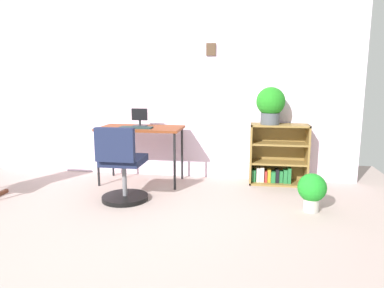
{
  "coord_description": "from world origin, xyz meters",
  "views": [
    {
      "loc": [
        1.16,
        -2.66,
        1.34
      ],
      "look_at": [
        0.52,
        1.35,
        0.6
      ],
      "focal_mm": 32.97,
      "sensor_mm": 36.0,
      "label": 1
    }
  ],
  "objects_px": {
    "monitor": "(140,119)",
    "potted_plant_floor": "(312,190)",
    "office_chair": "(122,170)",
    "potted_plant_on_shelf": "(271,104)",
    "desk": "(141,132)",
    "keyboard": "(136,127)",
    "bookshelf_low": "(277,157)"
  },
  "relations": [
    {
      "from": "potted_plant_floor",
      "to": "office_chair",
      "type": "bearing_deg",
      "value": -178.97
    },
    {
      "from": "office_chair",
      "to": "potted_plant_on_shelf",
      "type": "bearing_deg",
      "value": 30.7
    },
    {
      "from": "office_chair",
      "to": "potted_plant_on_shelf",
      "type": "xyz_separation_m",
      "value": [
        1.63,
        0.97,
        0.67
      ]
    },
    {
      "from": "monitor",
      "to": "keyboard",
      "type": "relative_size",
      "value": 0.57
    },
    {
      "from": "office_chair",
      "to": "potted_plant_on_shelf",
      "type": "height_order",
      "value": "potted_plant_on_shelf"
    },
    {
      "from": "bookshelf_low",
      "to": "potted_plant_on_shelf",
      "type": "xyz_separation_m",
      "value": [
        -0.11,
        -0.05,
        0.69
      ]
    },
    {
      "from": "desk",
      "to": "office_chair",
      "type": "distance_m",
      "value": 0.84
    },
    {
      "from": "desk",
      "to": "bookshelf_low",
      "type": "xyz_separation_m",
      "value": [
        1.76,
        0.25,
        -0.33
      ]
    },
    {
      "from": "office_chair",
      "to": "potted_plant_floor",
      "type": "bearing_deg",
      "value": 1.03
    },
    {
      "from": "desk",
      "to": "monitor",
      "type": "xyz_separation_m",
      "value": [
        -0.04,
        0.08,
        0.16
      ]
    },
    {
      "from": "bookshelf_low",
      "to": "office_chair",
      "type": "bearing_deg",
      "value": -149.63
    },
    {
      "from": "keyboard",
      "to": "potted_plant_on_shelf",
      "type": "bearing_deg",
      "value": 10.4
    },
    {
      "from": "office_chair",
      "to": "monitor",
      "type": "bearing_deg",
      "value": 93.56
    },
    {
      "from": "desk",
      "to": "potted_plant_on_shelf",
      "type": "bearing_deg",
      "value": 6.66
    },
    {
      "from": "desk",
      "to": "monitor",
      "type": "relative_size",
      "value": 4.58
    },
    {
      "from": "bookshelf_low",
      "to": "monitor",
      "type": "bearing_deg",
      "value": -174.66
    },
    {
      "from": "potted_plant_on_shelf",
      "to": "bookshelf_low",
      "type": "bearing_deg",
      "value": 25.41
    },
    {
      "from": "monitor",
      "to": "bookshelf_low",
      "type": "relative_size",
      "value": 0.3
    },
    {
      "from": "monitor",
      "to": "potted_plant_on_shelf",
      "type": "xyz_separation_m",
      "value": [
        1.68,
        0.11,
        0.2
      ]
    },
    {
      "from": "desk",
      "to": "keyboard",
      "type": "bearing_deg",
      "value": -102.45
    },
    {
      "from": "bookshelf_low",
      "to": "potted_plant_on_shelf",
      "type": "relative_size",
      "value": 1.67
    },
    {
      "from": "monitor",
      "to": "bookshelf_low",
      "type": "distance_m",
      "value": 1.87
    },
    {
      "from": "desk",
      "to": "potted_plant_on_shelf",
      "type": "height_order",
      "value": "potted_plant_on_shelf"
    },
    {
      "from": "potted_plant_on_shelf",
      "to": "keyboard",
      "type": "bearing_deg",
      "value": -169.6
    },
    {
      "from": "monitor",
      "to": "potted_plant_floor",
      "type": "relative_size",
      "value": 0.59
    },
    {
      "from": "desk",
      "to": "bookshelf_low",
      "type": "relative_size",
      "value": 1.37
    },
    {
      "from": "keyboard",
      "to": "potted_plant_floor",
      "type": "relative_size",
      "value": 1.04
    },
    {
      "from": "keyboard",
      "to": "bookshelf_low",
      "type": "xyz_separation_m",
      "value": [
        1.79,
        0.36,
        -0.4
      ]
    },
    {
      "from": "monitor",
      "to": "potted_plant_floor",
      "type": "height_order",
      "value": "monitor"
    },
    {
      "from": "office_chair",
      "to": "potted_plant_floor",
      "type": "relative_size",
      "value": 2.15
    },
    {
      "from": "monitor",
      "to": "office_chair",
      "type": "relative_size",
      "value": 0.27
    },
    {
      "from": "monitor",
      "to": "office_chair",
      "type": "distance_m",
      "value": 0.98
    }
  ]
}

